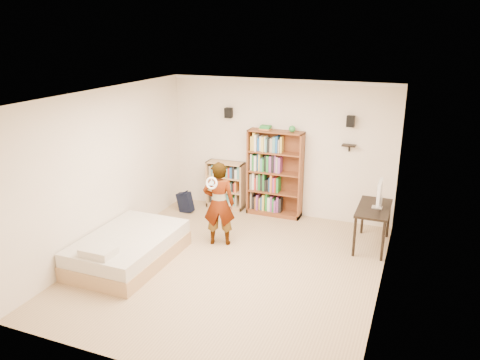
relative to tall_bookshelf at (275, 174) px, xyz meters
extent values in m
cube|color=tan|center=(0.04, -2.34, -0.86)|extent=(4.50, 5.00, 0.01)
cube|color=#F1E4CF|center=(0.04, 0.16, 0.49)|extent=(4.50, 0.02, 2.70)
cube|color=#F1E4CF|center=(0.04, -4.84, 0.49)|extent=(4.50, 0.02, 2.70)
cube|color=#F1E4CF|center=(-2.21, -2.34, 0.49)|extent=(0.02, 5.00, 2.70)
cube|color=#F1E4CF|center=(2.29, -2.34, 0.49)|extent=(0.02, 5.00, 2.70)
cube|color=white|center=(0.04, -2.34, 1.84)|extent=(4.50, 5.00, 0.02)
cube|color=white|center=(0.04, 0.13, 1.81)|extent=(4.50, 0.06, 0.06)
cube|color=white|center=(0.04, -4.81, 1.81)|extent=(4.50, 0.06, 0.06)
cube|color=white|center=(-2.18, -2.34, 1.81)|extent=(0.06, 5.00, 0.06)
cube|color=white|center=(2.26, -2.34, 1.81)|extent=(0.06, 5.00, 0.06)
cube|color=black|center=(-1.01, 0.06, 1.14)|extent=(0.14, 0.12, 0.20)
cube|color=black|center=(1.39, 0.06, 1.14)|extent=(0.14, 0.12, 0.20)
cube|color=black|center=(1.39, 0.07, 0.69)|extent=(0.25, 0.16, 0.02)
imported|color=black|center=(-0.48, -1.63, -0.12)|extent=(0.63, 0.51, 1.48)
torus|color=white|center=(-0.48, -1.90, 0.34)|extent=(0.21, 0.08, 0.21)
camera|label=1|loc=(2.62, -8.44, 2.75)|focal=35.00mm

